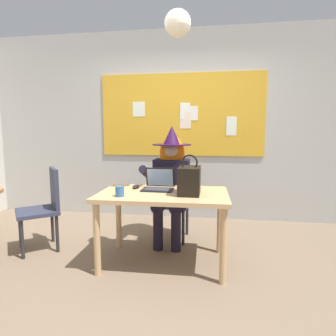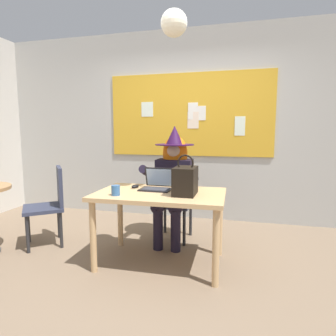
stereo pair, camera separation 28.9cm
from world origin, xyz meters
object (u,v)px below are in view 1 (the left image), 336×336
coffee_mug (120,191)px  chair_spare_by_window (45,204)px  laptop (159,185)px  desk_main (164,202)px  person_costumed (171,176)px  computer_mouse (136,187)px  handbag (189,180)px  chair_at_desk (173,196)px

coffee_mug → chair_spare_by_window: size_ratio=0.10×
coffee_mug → laptop: bearing=51.4°
desk_main → chair_spare_by_window: bearing=173.6°
person_costumed → desk_main: bearing=1.4°
computer_mouse → chair_spare_by_window: (-1.05, 0.01, -0.23)m
handbag → computer_mouse: bearing=162.5°
desk_main → chair_spare_by_window: 1.38m
person_costumed → chair_at_desk: bearing=178.1°
chair_at_desk → coffee_mug: 1.07m
handbag → chair_spare_by_window: handbag is taller
desk_main → person_costumed: person_costumed is taller
chair_spare_by_window → coffee_mug: bearing=120.1°
chair_spare_by_window → chair_at_desk: bearing=164.6°
chair_at_desk → person_costumed: size_ratio=0.66×
chair_at_desk → chair_spare_by_window: bearing=-63.8°
chair_at_desk → laptop: 0.66m
chair_at_desk → coffee_mug: chair_at_desk is taller
desk_main → handbag: 0.34m
chair_at_desk → coffee_mug: (-0.35, -0.97, 0.26)m
desk_main → person_costumed: size_ratio=0.92×
laptop → desk_main: bearing=-58.8°
person_costumed → handbag: 0.71m
coffee_mug → person_costumed: bearing=67.5°
person_costumed → laptop: (-0.06, -0.48, -0.02)m
person_costumed → laptop: 0.49m
person_costumed → chair_spare_by_window: bearing=-71.2°
person_costumed → computer_mouse: bearing=-32.5°
laptop → computer_mouse: 0.24m
laptop → chair_spare_by_window: size_ratio=0.35×
desk_main → person_costumed: 0.64m
chair_at_desk → computer_mouse: 0.71m
handbag → coffee_mug: 0.65m
person_costumed → laptop: bearing=-7.2°
handbag → chair_spare_by_window: size_ratio=0.42×
person_costumed → coffee_mug: person_costumed is taller
chair_at_desk → laptop: laptop is taller
laptop → computer_mouse: (-0.24, 0.01, -0.03)m
computer_mouse → person_costumed: bearing=74.5°
coffee_mug → computer_mouse: bearing=82.3°
coffee_mug → desk_main: bearing=32.0°
chair_at_desk → computer_mouse: bearing=-24.2°
computer_mouse → handbag: 0.61m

